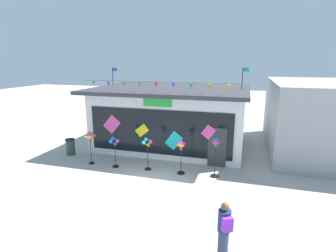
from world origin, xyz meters
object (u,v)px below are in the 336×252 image
Objects in this scene: wind_spinner_left at (114,146)px; trash_bin at (71,147)px; wind_spinner_center_right at (181,149)px; person_near_camera at (224,230)px; wind_spinner_center_left at (147,147)px; wind_spinner_far_left at (90,138)px; wind_spinner_right at (216,146)px; kite_shop_building at (173,116)px.

trash_bin is at bearing 163.54° from wind_spinner_left.
wind_spinner_left is 3.34m from wind_spinner_center_right.
wind_spinner_center_left is at bearing -77.77° from person_near_camera.
wind_spinner_right is at bearing 1.88° from wind_spinner_far_left.
wind_spinner_right is at bearing -52.81° from kite_shop_building.
wind_spinner_center_left is at bearing -178.92° from wind_spinner_center_right.
wind_spinner_center_right is at bearing 1.04° from wind_spinner_far_left.
wind_spinner_center_right is 6.71m from trash_bin.
wind_spinner_center_right is at bearing 2.90° from wind_spinner_left.
kite_shop_building reaches higher than person_near_camera.
trash_bin is at bearing 154.72° from wind_spinner_far_left.
wind_spinner_center_right is (3.33, 0.17, 0.10)m from wind_spinner_left.
wind_spinner_center_right is (1.66, 0.03, 0.04)m from wind_spinner_center_left.
wind_spinner_center_left is 0.98× the size of person_near_camera.
wind_spinner_far_left is 8.72m from person_near_camera.
wind_spinner_far_left is at bearing -178.12° from wind_spinner_right.
wind_spinner_center_left is 1.66m from wind_spinner_center_right.
kite_shop_building reaches higher than trash_bin.
wind_spinner_left is 7.55m from person_near_camera.
kite_shop_building is 5.43× the size of wind_spinner_center_left.
person_near_camera reaches higher than wind_spinner_center_right.
person_near_camera is 10.77m from trash_bin.
person_near_camera is (4.04, -5.06, -0.29)m from wind_spinner_center_left.
wind_spinner_far_left is at bearing -178.96° from wind_spinner_center_right.
wind_spinner_center_right is at bearing -175.56° from wind_spinner_right.
wind_spinner_center_left is at bearing -9.54° from trash_bin.
wind_spinner_left is 0.96× the size of wind_spinner_center_left.
kite_shop_building is 6.27m from trash_bin.
person_near_camera is at bearing -51.40° from wind_spinner_center_left.
wind_spinner_center_left is (3.08, 0.05, -0.21)m from wind_spinner_far_left.
wind_spinner_center_right is 1.77× the size of trash_bin.
person_near_camera is at bearing -33.22° from trash_bin.
wind_spinner_right is (1.56, 0.12, 0.26)m from wind_spinner_center_right.
wind_spinner_left is 0.94× the size of person_near_camera.
wind_spinner_center_right is 1.59m from wind_spinner_right.
person_near_camera is (3.96, -9.35, -0.96)m from kite_shop_building.
wind_spinner_left is 3.49m from trash_bin.
kite_shop_building is 4.82m from wind_spinner_left.
wind_spinner_far_left is 2.28m from trash_bin.
wind_spinner_far_left is 1.02× the size of wind_spinner_center_left.
person_near_camera is at bearing -40.74° from wind_spinner_left.
kite_shop_building is at bearing 53.96° from wind_spinner_far_left.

